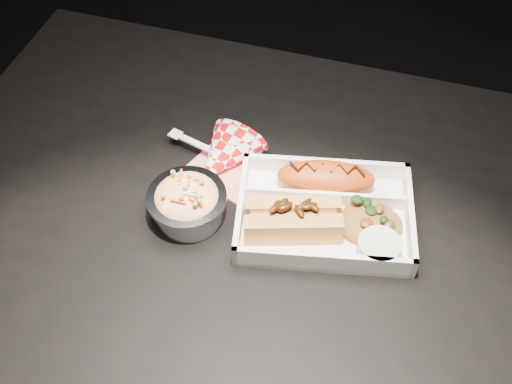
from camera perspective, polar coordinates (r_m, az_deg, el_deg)
dining_table at (r=1.00m, az=3.69°, el=-6.87°), size 1.20×0.80×0.75m
food_tray at (r=0.94m, az=6.07°, el=-2.07°), size 0.28×0.23×0.04m
fried_pastry at (r=0.96m, az=6.22°, el=1.28°), size 0.16×0.09×0.05m
hotdog at (r=0.90m, az=3.30°, el=-2.34°), size 0.15×0.10×0.06m
fried_rice_mound at (r=0.92m, az=10.14°, el=-2.39°), size 0.11×0.10×0.03m
cupcake_liner at (r=0.90m, az=10.86°, el=-5.00°), size 0.06×0.06×0.03m
foil_coleslaw_cup at (r=0.92m, az=-6.14°, el=-0.81°), size 0.11×0.11×0.07m
napkin_fork at (r=1.00m, az=-2.99°, el=3.08°), size 0.18×0.14×0.10m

